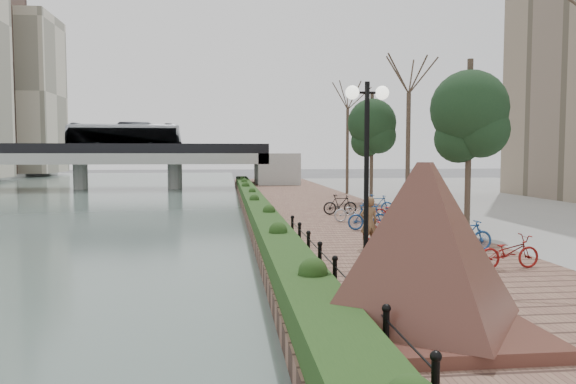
{
  "coord_description": "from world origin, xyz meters",
  "views": [
    {
      "loc": [
        -0.97,
        -11.05,
        3.55
      ],
      "look_at": [
        1.46,
        10.95,
        2.0
      ],
      "focal_mm": 35.0,
      "sensor_mm": 36.0,
      "label": 1
    }
  ],
  "objects": [
    {
      "name": "bridge",
      "position": [
        -14.12,
        45.0,
        3.37
      ],
      "size": [
        36.0,
        10.77,
        6.5
      ],
      "color": "#ABABA6",
      "rests_on": "ground"
    },
    {
      "name": "ground",
      "position": [
        0.0,
        0.0,
        0.0
      ],
      "size": [
        220.0,
        220.0,
        0.0
      ],
      "primitive_type": "plane",
      "color": "#59595B",
      "rests_on": "ground"
    },
    {
      "name": "promenade",
      "position": [
        4.0,
        17.5,
        0.25
      ],
      "size": [
        8.0,
        75.0,
        0.5
      ],
      "primitive_type": "cube",
      "color": "brown",
      "rests_on": "ground"
    },
    {
      "name": "bicycle_parking",
      "position": [
        5.5,
        9.27,
        0.97
      ],
      "size": [
        2.4,
        14.69,
        1.0
      ],
      "color": "#A6A6AB",
      "rests_on": "promenade"
    },
    {
      "name": "granite_monument",
      "position": [
        2.35,
        -1.94,
        1.97
      ],
      "size": [
        4.53,
        4.53,
        2.89
      ],
      "color": "#49281F",
      "rests_on": "promenade"
    },
    {
      "name": "chain_fence",
      "position": [
        1.4,
        2.0,
        0.85
      ],
      "size": [
        0.1,
        14.1,
        0.7
      ],
      "color": "black",
      "rests_on": "promenade"
    },
    {
      "name": "hedge",
      "position": [
        0.6,
        20.0,
        0.8
      ],
      "size": [
        1.1,
        56.0,
        0.6
      ],
      "primitive_type": "cube",
      "color": "#1E3D16",
      "rests_on": "promenade"
    },
    {
      "name": "motorcycle",
      "position": [
        3.11,
        1.91,
        1.03
      ],
      "size": [
        0.99,
        1.76,
        1.05
      ],
      "primitive_type": null,
      "rotation": [
        0.0,
        0.0,
        -0.3
      ],
      "color": "black",
      "rests_on": "promenade"
    },
    {
      "name": "lamppost",
      "position": [
        2.26,
        1.67,
        3.89
      ],
      "size": [
        1.02,
        0.32,
        4.68
      ],
      "color": "black",
      "rests_on": "promenade"
    },
    {
      "name": "street_trees",
      "position": [
        8.0,
        12.68,
        3.69
      ],
      "size": [
        3.2,
        37.12,
        6.8
      ],
      "color": "#34281E",
      "rests_on": "promenade"
    },
    {
      "name": "pedestrian",
      "position": [
        3.54,
        6.33,
        1.32
      ],
      "size": [
        0.66,
        0.5,
        1.65
      ],
      "primitive_type": "imported",
      "rotation": [
        0.0,
        0.0,
        3.33
      ],
      "color": "brown",
      "rests_on": "promenade"
    }
  ]
}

